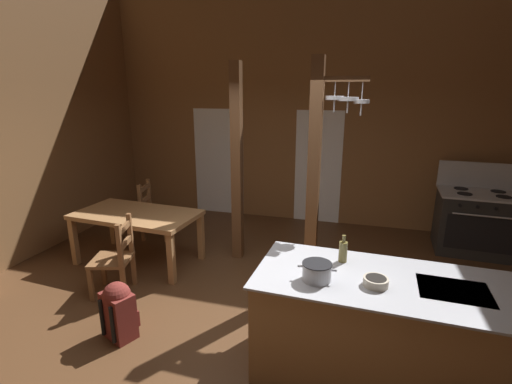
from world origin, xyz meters
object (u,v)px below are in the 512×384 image
kitchen_island (384,329)px  ladderback_chair_near_window (154,211)px  mixing_bowl_on_counter (376,282)px  backpack (118,309)px  dining_table (137,219)px  stove_range (477,221)px  ladderback_chair_by_post (116,258)px  bottle_tall_on_counter (343,251)px  stockpot_on_counter (317,272)px

kitchen_island → ladderback_chair_near_window: ladderback_chair_near_window is taller
kitchen_island → mixing_bowl_on_counter: 0.52m
ladderback_chair_near_window → kitchen_island: bearing=-32.6°
backpack → dining_table: bearing=116.5°
stove_range → ladderback_chair_by_post: 5.16m
kitchen_island → bottle_tall_on_counter: bottle_tall_on_counter is taller
kitchen_island → mixing_bowl_on_counter: size_ratio=11.33×
backpack → ladderback_chair_by_post: bearing=126.9°
ladderback_chair_near_window → dining_table: bearing=-72.6°
dining_table → bottle_tall_on_counter: 3.10m
kitchen_island → stockpot_on_counter: 0.79m
stove_range → dining_table: stove_range is taller
ladderback_chair_by_post → backpack: ladderback_chair_by_post is taller
backpack → mixing_bowl_on_counter: (2.38, 0.05, 0.64)m
dining_table → bottle_tall_on_counter: bottle_tall_on_counter is taller
backpack → mixing_bowl_on_counter: 2.46m
stove_range → mixing_bowl_on_counter: size_ratio=6.80×
ladderback_chair_by_post → bottle_tall_on_counter: (2.64, -0.31, 0.56)m
ladderback_chair_by_post → backpack: size_ratio=1.59×
backpack → stockpot_on_counter: (1.92, 0.01, 0.68)m
bottle_tall_on_counter → mixing_bowl_on_counter: bearing=-53.0°
stockpot_on_counter → bottle_tall_on_counter: size_ratio=1.24×
ladderback_chair_near_window → mixing_bowl_on_counter: size_ratio=4.89×
mixing_bowl_on_counter → kitchen_island: bearing=48.1°
stockpot_on_counter → mixing_bowl_on_counter: stockpot_on_counter is taller
kitchen_island → backpack: (-2.49, -0.17, -0.14)m
kitchen_island → ladderback_chair_near_window: (-3.53, 2.26, -0.01)m
stove_range → ladderback_chair_near_window: size_ratio=1.39×
ladderback_chair_near_window → stockpot_on_counter: 3.86m
dining_table → kitchen_island: bearing=-22.8°
ladderback_chair_near_window → backpack: size_ratio=1.59×
ladderback_chair_near_window → bottle_tall_on_counter: size_ratio=3.78×
stove_range → stockpot_on_counter: bearing=-122.1°
dining_table → backpack: dining_table is taller
kitchen_island → stockpot_on_counter: size_ratio=7.07×
stockpot_on_counter → backpack: bearing=-179.7°
bottle_tall_on_counter → dining_table: bearing=158.6°
ladderback_chair_by_post → ladderback_chair_near_window: bearing=106.4°
ladderback_chair_by_post → backpack: 0.91m
ladderback_chair_by_post → mixing_bowl_on_counter: (2.92, -0.67, 0.50)m
ladderback_chair_near_window → stove_range: bearing=9.3°
kitchen_island → ladderback_chair_by_post: (-3.03, 0.55, -0.01)m
stove_range → ladderback_chair_near_window: (-5.00, -0.82, -0.03)m
dining_table → stockpot_on_counter: stockpot_on_counter is taller
backpack → bottle_tall_on_counter: bearing=11.0°
stove_range → ladderback_chair_near_window: bearing=-170.7°
stove_range → ladderback_chair_near_window: stove_range is taller
dining_table → backpack: 1.75m
mixing_bowl_on_counter → bottle_tall_on_counter: bottle_tall_on_counter is taller
backpack → kitchen_island: bearing=3.9°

